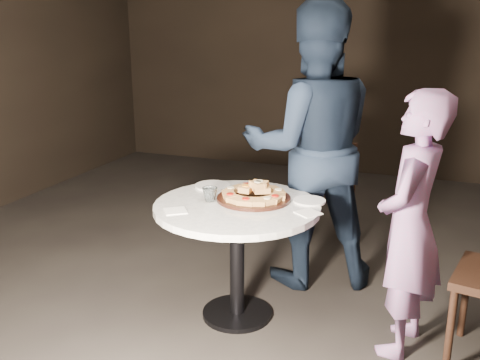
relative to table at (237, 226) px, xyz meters
The scene contains 12 objects.
floor 0.61m from the table, 48.21° to the left, with size 7.00×7.00×0.00m, color black.
table is the anchor object (origin of this frame).
serving_board 0.19m from the table, 56.66° to the left, with size 0.44×0.44×0.02m, color black.
focaccia_pile 0.22m from the table, 56.31° to the left, with size 0.39×0.39×0.10m.
plate_left 0.40m from the table, 135.76° to the left, with size 0.23×0.23×0.01m, color white.
plate_right 0.45m from the table, 25.82° to the left, with size 0.19×0.19×0.01m, color white.
water_glass 0.24m from the table, behind, with size 0.09×0.09×0.08m, color silver.
napkin_near 0.39m from the table, 138.67° to the right, with size 0.12×0.12×0.01m, color white.
napkin_far 0.45m from the table, ahead, with size 0.12×0.12×0.01m, color white.
chair_far 1.23m from the table, 76.35° to the left, with size 0.49×0.50×0.89m.
diner_navy 0.79m from the table, 67.42° to the left, with size 0.91×0.71×1.88m, color #141E31.
diner_teal 0.97m from the table, ahead, with size 0.52×0.34×1.43m, color #845F95.
Camera 1 is at (0.95, -2.85, 1.73)m, focal length 40.00 mm.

